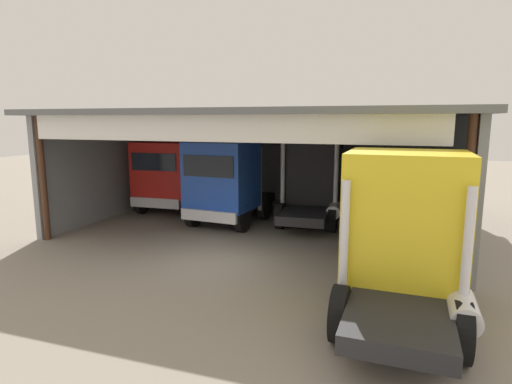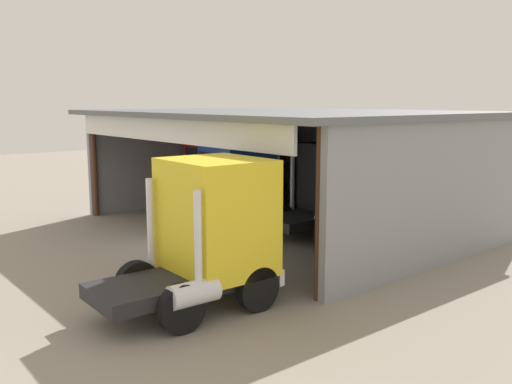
% 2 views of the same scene
% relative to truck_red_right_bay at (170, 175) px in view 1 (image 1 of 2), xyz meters
% --- Properties ---
extents(ground_plane, '(80.00, 80.00, 0.00)m').
position_rel_truck_red_right_bay_xyz_m(ground_plane, '(5.13, -5.96, -1.80)').
color(ground_plane, gray).
rests_on(ground_plane, ground).
extents(workshop_shed, '(15.13, 11.63, 4.78)m').
position_rel_truck_red_right_bay_xyz_m(workshop_shed, '(5.13, 0.27, 1.61)').
color(workshop_shed, gray).
rests_on(workshop_shed, ground).
extents(truck_red_right_bay, '(2.86, 5.09, 3.42)m').
position_rel_truck_red_right_bay_xyz_m(truck_red_right_bay, '(0.00, 0.00, 0.00)').
color(truck_red_right_bay, red).
rests_on(truck_red_right_bay, ground).
extents(truck_blue_left_bay, '(2.81, 5.12, 3.55)m').
position_rel_truck_red_right_bay_xyz_m(truck_blue_left_bay, '(3.57, -1.63, 0.06)').
color(truck_blue_left_bay, '#1E47B7').
rests_on(truck_blue_left_bay, ground).
extents(truck_black_yard_outside, '(2.76, 4.84, 3.52)m').
position_rel_truck_red_right_bay_xyz_m(truck_black_yard_outside, '(6.94, 0.13, 0.04)').
color(truck_black_yard_outside, black).
rests_on(truck_black_yard_outside, ground).
extents(truck_yellow_center_bay, '(2.72, 4.58, 3.74)m').
position_rel_truck_red_right_bay_xyz_m(truck_yellow_center_bay, '(10.62, -8.20, 0.16)').
color(truck_yellow_center_bay, yellow).
rests_on(truck_yellow_center_bay, ground).
extents(oil_drum, '(0.58, 0.58, 0.86)m').
position_rel_truck_red_right_bay_xyz_m(oil_drum, '(8.90, 3.85, -1.37)').
color(oil_drum, '#194CB2').
rests_on(oil_drum, ground).
extents(tool_cart, '(0.90, 0.60, 1.00)m').
position_rel_truck_red_right_bay_xyz_m(tool_cart, '(11.23, 3.08, -1.30)').
color(tool_cart, '#1E59A5').
rests_on(tool_cart, ground).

